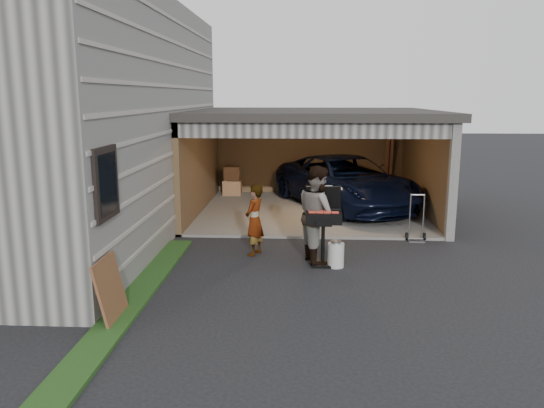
{
  "coord_description": "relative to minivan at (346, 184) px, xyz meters",
  "views": [
    {
      "loc": [
        0.44,
        -8.5,
        3.28
      ],
      "look_at": [
        -0.12,
        1.92,
        1.15
      ],
      "focal_mm": 35.0,
      "sensor_mm": 36.0,
      "label": 1
    }
  ],
  "objects": [
    {
      "name": "propane_tank",
      "position": [
        -0.62,
        -5.43,
        -0.51
      ],
      "size": [
        0.34,
        0.34,
        0.48
      ],
      "primitive_type": "cylinder",
      "rotation": [
        0.0,
        0.0,
        0.08
      ],
      "color": "silver",
      "rests_on": "ground"
    },
    {
      "name": "plywood_panel",
      "position": [
        -4.11,
        -8.14,
        -0.27
      ],
      "size": [
        0.24,
        0.87,
        0.96
      ],
      "primitive_type": "cube",
      "rotation": [
        0.0,
        -0.21,
        0.0
      ],
      "color": "brown",
      "rests_on": "ground"
    },
    {
      "name": "bbq_grill",
      "position": [
        -0.87,
        -5.3,
        0.16
      ],
      "size": [
        0.69,
        0.61,
        1.54
      ],
      "color": "black",
      "rests_on": "ground"
    },
    {
      "name": "groundcover_strip",
      "position": [
        -4.02,
        -7.9,
        -0.72
      ],
      "size": [
        0.5,
        8.0,
        0.06
      ],
      "primitive_type": "cube",
      "color": "#193814",
      "rests_on": "ground"
    },
    {
      "name": "man",
      "position": [
        -0.97,
        -5.04,
        0.22
      ],
      "size": [
        0.98,
        1.12,
        1.95
      ],
      "primitive_type": "imported",
      "rotation": [
        0.0,
        0.0,
        1.87
      ],
      "color": "#502B1F",
      "rests_on": "ground"
    },
    {
      "name": "woman",
      "position": [
        -2.27,
        -4.7,
        -0.01
      ],
      "size": [
        0.53,
        0.64,
        1.49
      ],
      "primitive_type": "imported",
      "rotation": [
        0.0,
        0.0,
        -1.95
      ],
      "color": "#A7C4D2",
      "rests_on": "ground"
    },
    {
      "name": "house",
      "position": [
        -7.77,
        -2.9,
        2.0
      ],
      "size": [
        7.0,
        11.0,
        5.5
      ],
      "primitive_type": "cube",
      "color": "#474744",
      "rests_on": "ground"
    },
    {
      "name": "ground",
      "position": [
        -1.77,
        -6.9,
        -0.75
      ],
      "size": [
        80.0,
        80.0,
        0.0
      ],
      "primitive_type": "plane",
      "color": "black",
      "rests_on": "ground"
    },
    {
      "name": "minivan",
      "position": [
        0.0,
        0.0,
        0.0
      ],
      "size": [
        4.52,
        5.97,
        1.51
      ],
      "primitive_type": "imported",
      "rotation": [
        0.0,
        0.0,
        0.43
      ],
      "color": "black",
      "rests_on": "ground"
    },
    {
      "name": "hand_truck",
      "position": [
        1.35,
        -3.43,
        -0.54
      ],
      "size": [
        0.45,
        0.33,
        1.1
      ],
      "rotation": [
        0.0,
        0.0,
        -0.02
      ],
      "color": "slate",
      "rests_on": "ground"
    },
    {
      "name": "garage",
      "position": [
        -1.01,
        -0.11,
        1.12
      ],
      "size": [
        6.8,
        6.3,
        2.9
      ],
      "color": "#605E59",
      "rests_on": "ground"
    }
  ]
}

